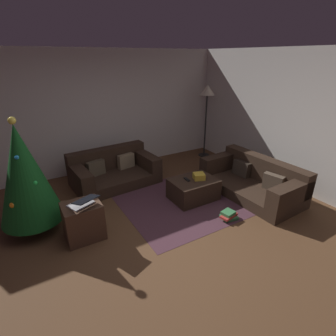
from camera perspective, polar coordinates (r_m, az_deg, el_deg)
name	(u,v)px	position (r m, az deg, el deg)	size (l,w,h in m)	color
ground_plane	(163,244)	(3.85, -1.13, -16.19)	(6.40, 6.40, 0.00)	brown
rear_partition	(90,113)	(6.03, -16.50, 11.31)	(6.40, 0.12, 2.60)	silver
corner_partition	(316,126)	(5.41, 29.36, 8.00)	(0.12, 6.40, 2.60)	silver
couch_left	(113,171)	(5.54, -11.79, -0.56)	(1.73, 1.10, 0.68)	#332319
couch_right	(254,180)	(5.27, 18.13, -2.57)	(1.02, 1.91, 0.66)	#332319
ottoman	(193,189)	(4.86, 5.52, -4.58)	(0.82, 0.61, 0.38)	#332319
gift_box	(199,176)	(4.79, 6.72, -1.79)	(0.19, 0.19, 0.11)	gold
tv_remote	(187,179)	(4.75, 4.11, -2.48)	(0.05, 0.16, 0.02)	black
christmas_tree	(25,174)	(4.18, -28.66, -1.24)	(0.88, 0.88, 1.73)	brown
side_table	(83,221)	(4.01, -17.88, -10.88)	(0.52, 0.44, 0.54)	#4C3323
laptop	(83,202)	(3.81, -18.01, -7.10)	(0.43, 0.46, 0.16)	silver
book_stack	(229,215)	(4.44, 13.03, -10.00)	(0.32, 0.23, 0.13)	#387A47
corner_lamp	(207,96)	(6.69, 8.48, 15.21)	(0.36, 0.36, 1.81)	black
area_rug	(193,198)	(4.95, 5.44, -6.51)	(2.60, 2.00, 0.01)	#4B2C36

